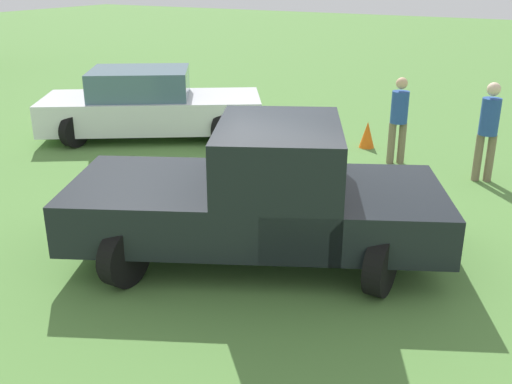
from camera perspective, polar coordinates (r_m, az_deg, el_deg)
name	(u,v)px	position (r m, az deg, el deg)	size (l,w,h in m)	color
ground_plane	(269,226)	(8.66, 1.31, -3.27)	(80.00, 80.00, 0.00)	#54843D
pickup_truck	(266,191)	(7.41, 0.93, 0.07)	(3.78, 5.07, 1.78)	black
sedan_near	(150,105)	(13.35, -10.27, 8.27)	(4.11, 4.98, 1.49)	black
person_bystander	(488,126)	(10.93, 21.58, 5.93)	(0.40, 0.40, 1.75)	#7A6B51
person_visitor	(399,116)	(11.48, 13.67, 7.16)	(0.44, 0.44, 1.65)	#7A6B51
traffic_cone	(367,135)	(12.56, 10.72, 5.48)	(0.32, 0.32, 0.55)	orange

